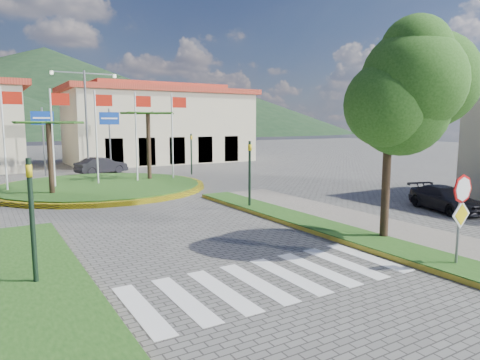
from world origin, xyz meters
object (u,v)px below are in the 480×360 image
car_dark_b (102,166)px  stop_sign (461,206)px  roundabout_island (101,186)px  deciduous_tree (390,87)px  car_side_right (445,199)px

car_dark_b → stop_sign: bearing=169.6°
stop_sign → car_dark_b: bearing=95.9°
roundabout_island → deciduous_tree: bearing=-72.1°
roundabout_island → stop_sign: roundabout_island is taller
roundabout_island → deciduous_tree: 18.55m
roundabout_island → deciduous_tree: (5.50, -17.00, 5.01)m
deciduous_tree → car_dark_b: bearing=98.0°
deciduous_tree → car_dark_b: size_ratio=1.69×
roundabout_island → stop_sign: (4.90, -20.04, 1.62)m
roundabout_island → car_dark_b: (2.00, 8.00, 0.49)m
roundabout_island → deciduous_tree: size_ratio=1.87×
stop_sign → deciduous_tree: bearing=78.8°
roundabout_island → car_side_right: 19.21m
roundabout_island → stop_sign: size_ratio=4.79×
stop_sign → car_dark_b: stop_sign is taller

